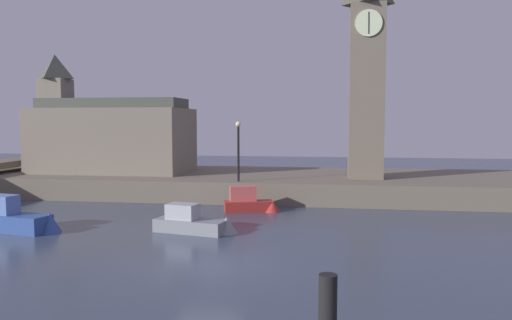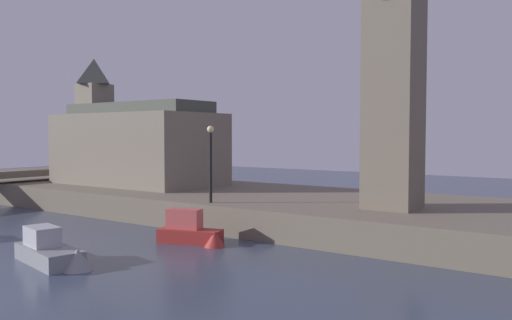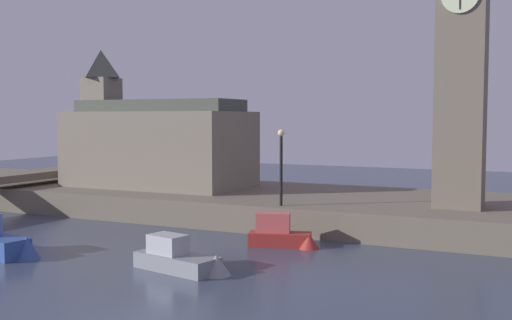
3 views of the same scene
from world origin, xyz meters
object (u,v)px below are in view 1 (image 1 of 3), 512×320
parliament_hall (109,135)px  boat_dinghy_red (251,203)px  streetlamp (238,144)px  boat_cruiser_grey (198,223)px  clock_tower (367,66)px  boat_tour_blue (17,219)px

parliament_hall → boat_dinghy_red: parliament_hall is taller
streetlamp → boat_cruiser_grey: 9.72m
clock_tower → streetlamp: (-8.61, -3.44, -5.45)m
streetlamp → boat_dinghy_red: 4.73m
clock_tower → streetlamp: size_ratio=3.80×
parliament_hall → boat_tour_blue: parliament_hall is taller
streetlamp → boat_tour_blue: size_ratio=0.80×
streetlamp → boat_tour_blue: (-9.55, -10.17, -3.40)m
streetlamp → boat_dinghy_red: size_ratio=1.10×
boat_cruiser_grey → boat_dinghy_red: bearing=74.4°
clock_tower → boat_dinghy_red: 13.13m
clock_tower → streetlamp: 10.76m
parliament_hall → boat_dinghy_red: (13.04, -8.13, -3.91)m
boat_tour_blue → clock_tower: bearing=36.8°
parliament_hall → boat_dinghy_red: 15.86m
clock_tower → boat_tour_blue: (-18.17, -13.61, -8.85)m
streetlamp → clock_tower: bearing=21.8°
streetlamp → boat_cruiser_grey: bearing=-92.2°
clock_tower → boat_dinghy_red: size_ratio=4.17×
boat_cruiser_grey → parliament_hall: bearing=128.5°
boat_tour_blue → streetlamp: bearing=46.8°
boat_tour_blue → boat_dinghy_red: (10.91, 7.25, -0.06)m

